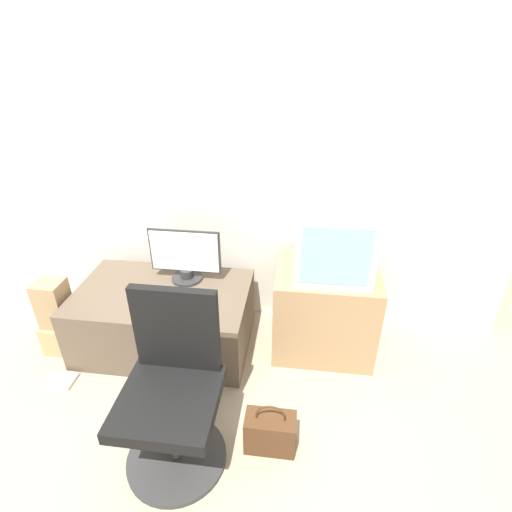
{
  "coord_description": "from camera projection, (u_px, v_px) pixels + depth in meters",
  "views": [
    {
      "loc": [
        0.65,
        -1.41,
        2.09
      ],
      "look_at": [
        0.34,
        0.99,
        0.72
      ],
      "focal_mm": 28.0,
      "sensor_mm": 36.0,
      "label": 1
    }
  ],
  "objects": [
    {
      "name": "main_monitor",
      "position": [
        185.0,
        257.0,
        2.89
      ],
      "size": [
        0.52,
        0.23,
        0.4
      ],
      "color": "#2D2D2D",
      "rests_on": "desk"
    },
    {
      "name": "keyboard",
      "position": [
        178.0,
        299.0,
        2.75
      ],
      "size": [
        0.36,
        0.12,
        0.01
      ],
      "color": "silver",
      "rests_on": "desk"
    },
    {
      "name": "handbag",
      "position": [
        270.0,
        432.0,
        2.25
      ],
      "size": [
        0.29,
        0.15,
        0.33
      ],
      "color": "#4C2D19",
      "rests_on": "ground_plane"
    },
    {
      "name": "crt_tv",
      "position": [
        334.0,
        238.0,
        2.61
      ],
      "size": [
        0.51,
        0.52,
        0.49
      ],
      "color": "#B7B7BC",
      "rests_on": "side_stand"
    },
    {
      "name": "mouse",
      "position": [
        212.0,
        300.0,
        2.72
      ],
      "size": [
        0.06,
        0.04,
        0.03
      ],
      "color": "black",
      "rests_on": "desk"
    },
    {
      "name": "desk",
      "position": [
        165.0,
        318.0,
        2.96
      ],
      "size": [
        1.23,
        0.76,
        0.47
      ],
      "color": "brown",
      "rests_on": "ground_plane"
    },
    {
      "name": "cardboard_box_lower",
      "position": [
        63.0,
        335.0,
        2.98
      ],
      "size": [
        0.21,
        0.25,
        0.22
      ],
      "color": "tan",
      "rests_on": "ground_plane"
    },
    {
      "name": "ground_plane",
      "position": [
        176.0,
        443.0,
        2.32
      ],
      "size": [
        12.0,
        12.0,
        0.0
      ],
      "primitive_type": "plane",
      "color": "tan"
    },
    {
      "name": "wall_back",
      "position": [
        214.0,
        159.0,
        2.82
      ],
      "size": [
        4.4,
        0.05,
        2.6
      ],
      "color": "silver",
      "rests_on": "ground_plane"
    },
    {
      "name": "cardboard_box_upper",
      "position": [
        53.0,
        303.0,
        2.84
      ],
      "size": [
        0.2,
        0.18,
        0.35
      ],
      "color": "#A3845B",
      "rests_on": "cardboard_box_lower"
    },
    {
      "name": "office_chair",
      "position": [
        173.0,
        396.0,
        2.08
      ],
      "size": [
        0.55,
        0.55,
        1.0
      ],
      "color": "#333333",
      "rests_on": "ground_plane"
    },
    {
      "name": "side_stand",
      "position": [
        324.0,
        310.0,
        2.89
      ],
      "size": [
        0.71,
        0.56,
        0.66
      ],
      "color": "#A37F56",
      "rests_on": "ground_plane"
    },
    {
      "name": "book",
      "position": [
        61.0,
        380.0,
        2.72
      ],
      "size": [
        0.2,
        0.15,
        0.02
      ],
      "color": "beige",
      "rests_on": "ground_plane"
    }
  ]
}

